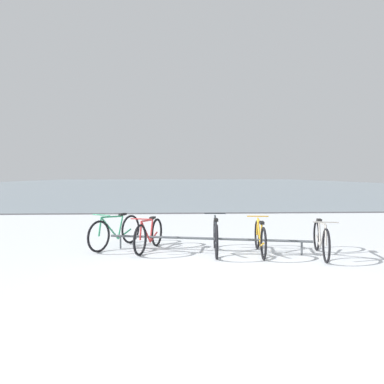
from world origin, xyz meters
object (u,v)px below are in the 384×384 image
(bicycle_4, at_px, (321,239))
(bicycle_3, at_px, (260,238))
(bicycle_1, at_px, (149,235))
(bicycle_2, at_px, (216,236))
(bicycle_0, at_px, (116,232))

(bicycle_4, bearing_deg, bicycle_3, 167.64)
(bicycle_3, xyz_separation_m, bicycle_4, (1.16, -0.26, 0.01))
(bicycle_1, xyz_separation_m, bicycle_2, (1.39, -0.31, 0.02))
(bicycle_2, height_order, bicycle_3, bicycle_2)
(bicycle_1, relative_size, bicycle_3, 0.98)
(bicycle_1, height_order, bicycle_3, bicycle_1)
(bicycle_0, height_order, bicycle_1, bicycle_0)
(bicycle_1, xyz_separation_m, bicycle_3, (2.30, -0.42, -0.00))
(bicycle_3, bearing_deg, bicycle_1, 169.69)
(bicycle_0, bearing_deg, bicycle_3, -14.33)
(bicycle_1, height_order, bicycle_4, bicycle_4)
(bicycle_0, relative_size, bicycle_1, 1.00)
(bicycle_0, distance_m, bicycle_2, 2.26)
(bicycle_0, bearing_deg, bicycle_2, -17.44)
(bicycle_1, bearing_deg, bicycle_2, -12.69)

